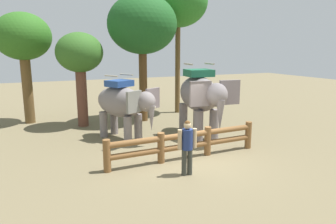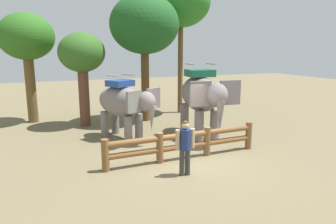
{
  "view_description": "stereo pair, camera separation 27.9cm",
  "coord_description": "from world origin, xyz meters",
  "px_view_note": "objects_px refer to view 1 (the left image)",
  "views": [
    {
      "loc": [
        -4.75,
        -8.97,
        3.82
      ],
      "look_at": [
        0.0,
        1.78,
        1.4
      ],
      "focal_mm": 33.13,
      "sensor_mm": 36.0,
      "label": 1
    },
    {
      "loc": [
        -4.49,
        -9.08,
        3.82
      ],
      "look_at": [
        0.0,
        1.78,
        1.4
      ],
      "focal_mm": 33.13,
      "sensor_mm": 36.0,
      "label": 2
    }
  ],
  "objects_px": {
    "elephant_near_left": "(123,103)",
    "tree_far_right": "(142,25)",
    "tree_far_left": "(80,56)",
    "tree_back_center": "(178,2)",
    "tourist_woman_in_black": "(187,144)",
    "log_fence": "(185,142)",
    "tree_deep_back": "(23,39)",
    "elephant_center": "(201,96)"
  },
  "relations": [
    {
      "from": "log_fence",
      "to": "tree_back_center",
      "type": "xyz_separation_m",
      "value": [
        3.25,
        7.44,
        5.77
      ]
    },
    {
      "from": "tourist_woman_in_black",
      "to": "tree_back_center",
      "type": "xyz_separation_m",
      "value": [
        3.85,
        8.74,
        5.39
      ]
    },
    {
      "from": "log_fence",
      "to": "tree_far_left",
      "type": "relative_size",
      "value": 1.26
    },
    {
      "from": "tree_far_left",
      "to": "tree_far_right",
      "type": "relative_size",
      "value": 0.7
    },
    {
      "from": "elephant_near_left",
      "to": "tree_far_right",
      "type": "xyz_separation_m",
      "value": [
        1.93,
        2.97,
        3.42
      ]
    },
    {
      "from": "log_fence",
      "to": "tree_deep_back",
      "type": "height_order",
      "value": "tree_deep_back"
    },
    {
      "from": "tourist_woman_in_black",
      "to": "tree_deep_back",
      "type": "height_order",
      "value": "tree_deep_back"
    },
    {
      "from": "tourist_woman_in_black",
      "to": "tree_deep_back",
      "type": "relative_size",
      "value": 0.31
    },
    {
      "from": "tree_far_left",
      "to": "tree_deep_back",
      "type": "xyz_separation_m",
      "value": [
        -2.44,
        1.82,
        0.81
      ]
    },
    {
      "from": "elephant_center",
      "to": "tree_far_right",
      "type": "distance_m",
      "value": 5.16
    },
    {
      "from": "log_fence",
      "to": "tourist_woman_in_black",
      "type": "xyz_separation_m",
      "value": [
        -0.6,
        -1.3,
        0.39
      ]
    },
    {
      "from": "elephant_near_left",
      "to": "tree_far_left",
      "type": "height_order",
      "value": "tree_far_left"
    },
    {
      "from": "elephant_near_left",
      "to": "elephant_center",
      "type": "distance_m",
      "value": 3.33
    },
    {
      "from": "elephant_near_left",
      "to": "tree_deep_back",
      "type": "height_order",
      "value": "tree_deep_back"
    },
    {
      "from": "elephant_near_left",
      "to": "tree_back_center",
      "type": "height_order",
      "value": "tree_back_center"
    },
    {
      "from": "tree_deep_back",
      "to": "elephant_near_left",
      "type": "bearing_deg",
      "value": -53.08
    },
    {
      "from": "elephant_center",
      "to": "tree_far_right",
      "type": "height_order",
      "value": "tree_far_right"
    },
    {
      "from": "elephant_near_left",
      "to": "tourist_woman_in_black",
      "type": "xyz_separation_m",
      "value": [
        0.69,
        -4.52,
        -0.55
      ]
    },
    {
      "from": "tree_far_left",
      "to": "tree_back_center",
      "type": "bearing_deg",
      "value": 11.31
    },
    {
      "from": "elephant_center",
      "to": "tree_back_center",
      "type": "distance_m",
      "value": 7.01
    },
    {
      "from": "log_fence",
      "to": "elephant_center",
      "type": "height_order",
      "value": "elephant_center"
    },
    {
      "from": "tree_far_left",
      "to": "tree_back_center",
      "type": "height_order",
      "value": "tree_back_center"
    },
    {
      "from": "tree_far_right",
      "to": "tree_deep_back",
      "type": "bearing_deg",
      "value": 161.07
    },
    {
      "from": "elephant_near_left",
      "to": "tree_far_left",
      "type": "bearing_deg",
      "value": 111.98
    },
    {
      "from": "tree_far_left",
      "to": "log_fence",
      "type": "bearing_deg",
      "value": -68.1
    },
    {
      "from": "elephant_near_left",
      "to": "tree_deep_back",
      "type": "distance_m",
      "value": 6.7
    },
    {
      "from": "tree_back_center",
      "to": "tree_deep_back",
      "type": "relative_size",
      "value": 1.41
    },
    {
      "from": "tree_back_center",
      "to": "tree_far_right",
      "type": "bearing_deg",
      "value": -154.34
    },
    {
      "from": "log_fence",
      "to": "tree_back_center",
      "type": "distance_m",
      "value": 9.96
    },
    {
      "from": "log_fence",
      "to": "tree_far_right",
      "type": "distance_m",
      "value": 7.59
    },
    {
      "from": "tree_far_left",
      "to": "tree_far_right",
      "type": "xyz_separation_m",
      "value": [
        3.17,
        -0.1,
        1.5
      ]
    },
    {
      "from": "log_fence",
      "to": "tree_far_left",
      "type": "height_order",
      "value": "tree_far_left"
    },
    {
      "from": "tree_back_center",
      "to": "tree_far_right",
      "type": "relative_size",
      "value": 1.21
    },
    {
      "from": "log_fence",
      "to": "tree_deep_back",
      "type": "bearing_deg",
      "value": 121.47
    },
    {
      "from": "elephant_near_left",
      "to": "tree_back_center",
      "type": "relative_size",
      "value": 0.41
    },
    {
      "from": "elephant_near_left",
      "to": "tourist_woman_in_black",
      "type": "bearing_deg",
      "value": -81.32
    },
    {
      "from": "tree_far_right",
      "to": "tourist_woman_in_black",
      "type": "bearing_deg",
      "value": -99.41
    },
    {
      "from": "log_fence",
      "to": "tree_back_center",
      "type": "height_order",
      "value": "tree_back_center"
    },
    {
      "from": "elephant_near_left",
      "to": "log_fence",
      "type": "bearing_deg",
      "value": -68.17
    },
    {
      "from": "tree_far_right",
      "to": "tree_back_center",
      "type": "bearing_deg",
      "value": 25.66
    },
    {
      "from": "tourist_woman_in_black",
      "to": "tree_far_left",
      "type": "bearing_deg",
      "value": 104.26
    },
    {
      "from": "tree_back_center",
      "to": "elephant_center",
      "type": "bearing_deg",
      "value": -104.7
    }
  ]
}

